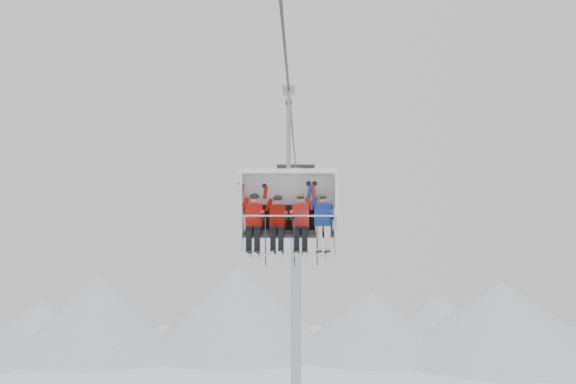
{
  "coord_description": "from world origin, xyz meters",
  "views": [
    {
      "loc": [
        0.3,
        -15.99,
        9.98
      ],
      "look_at": [
        0.0,
        0.0,
        10.84
      ],
      "focal_mm": 45.0,
      "sensor_mm": 36.0,
      "label": 1
    }
  ],
  "objects_px": {
    "lift_tower_right": "(296,311)",
    "skier_center_right": "(301,222)",
    "chairlift_carrier": "(289,202)",
    "skier_center_left": "(277,222)",
    "skier_far_left": "(254,222)",
    "skier_far_right": "(323,222)"
  },
  "relations": [
    {
      "from": "chairlift_carrier",
      "to": "skier_far_right",
      "type": "xyz_separation_m",
      "value": [
        0.79,
        -0.3,
        -0.46
      ]
    },
    {
      "from": "skier_far_left",
      "to": "skier_center_right",
      "type": "bearing_deg",
      "value": 0.0
    },
    {
      "from": "skier_center_right",
      "to": "skier_far_right",
      "type": "bearing_deg",
      "value": 0.0
    },
    {
      "from": "lift_tower_right",
      "to": "skier_center_right",
      "type": "bearing_deg",
      "value": -89.25
    },
    {
      "from": "lift_tower_right",
      "to": "skier_center_right",
      "type": "relative_size",
      "value": 7.99
    },
    {
      "from": "lift_tower_right",
      "to": "skier_far_left",
      "type": "xyz_separation_m",
      "value": [
        -0.8,
        -21.32,
        4.41
      ]
    },
    {
      "from": "lift_tower_right",
      "to": "skier_center_right",
      "type": "xyz_separation_m",
      "value": [
        0.28,
        -21.32,
        4.41
      ]
    },
    {
      "from": "skier_center_left",
      "to": "chairlift_carrier",
      "type": "bearing_deg",
      "value": 50.38
    },
    {
      "from": "skier_center_right",
      "to": "skier_far_right",
      "type": "distance_m",
      "value": 0.51
    },
    {
      "from": "lift_tower_right",
      "to": "skier_center_left",
      "type": "distance_m",
      "value": 21.77
    },
    {
      "from": "chairlift_carrier",
      "to": "skier_far_left",
      "type": "relative_size",
      "value": 2.36
    },
    {
      "from": "lift_tower_right",
      "to": "skier_center_left",
      "type": "relative_size",
      "value": 7.99
    },
    {
      "from": "lift_tower_right",
      "to": "skier_center_left",
      "type": "height_order",
      "value": "lift_tower_right"
    },
    {
      "from": "skier_center_left",
      "to": "skier_far_right",
      "type": "bearing_deg",
      "value": 0.3
    },
    {
      "from": "skier_center_right",
      "to": "skier_far_left",
      "type": "bearing_deg",
      "value": 180.0
    },
    {
      "from": "skier_center_left",
      "to": "skier_far_left",
      "type": "bearing_deg",
      "value": 179.43
    },
    {
      "from": "chairlift_carrier",
      "to": "skier_far_right",
      "type": "height_order",
      "value": "chairlift_carrier"
    },
    {
      "from": "skier_center_right",
      "to": "lift_tower_right",
      "type": "bearing_deg",
      "value": 90.75
    },
    {
      "from": "chairlift_carrier",
      "to": "skier_far_left",
      "type": "bearing_deg",
      "value": -159.2
    },
    {
      "from": "skier_far_left",
      "to": "skier_center_left",
      "type": "relative_size",
      "value": 1.0
    },
    {
      "from": "chairlift_carrier",
      "to": "skier_center_left",
      "type": "relative_size",
      "value": 2.36
    },
    {
      "from": "lift_tower_right",
      "to": "skier_center_left",
      "type": "xyz_separation_m",
      "value": [
        -0.26,
        -21.32,
        4.4
      ]
    }
  ]
}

